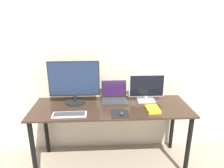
# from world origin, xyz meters

# --- Properties ---
(wall_back) EXTENTS (7.00, 0.05, 2.50)m
(wall_back) POSITION_xyz_m (0.00, 0.69, 1.25)
(wall_back) COLOR beige
(wall_back) RESTS_ON ground_plane
(desk) EXTENTS (1.80, 0.62, 0.77)m
(desk) POSITION_xyz_m (0.00, 0.31, 0.65)
(desk) COLOR #332319
(desk) RESTS_ON ground_plane
(monitor_left) EXTENTS (0.59, 0.23, 0.50)m
(monitor_left) POSITION_xyz_m (-0.42, 0.44, 1.03)
(monitor_left) COLOR black
(monitor_left) RESTS_ON desk
(monitor_right) EXTENTS (0.42, 0.15, 0.34)m
(monitor_right) POSITION_xyz_m (0.43, 0.44, 0.94)
(monitor_right) COLOR silver
(monitor_right) RESTS_ON desk
(laptop) EXTENTS (0.31, 0.23, 0.24)m
(laptop) POSITION_xyz_m (0.05, 0.49, 0.83)
(laptop) COLOR #333338
(laptop) RESTS_ON desk
(keyboard) EXTENTS (0.36, 0.13, 0.02)m
(keyboard) POSITION_xyz_m (-0.44, 0.12, 0.78)
(keyboard) COLOR silver
(keyboard) RESTS_ON desk
(mousepad) EXTENTS (0.18, 0.19, 0.00)m
(mousepad) POSITION_xyz_m (0.08, 0.12, 0.77)
(mousepad) COLOR black
(mousepad) RESTS_ON desk
(mouse) EXTENTS (0.04, 0.06, 0.03)m
(mouse) POSITION_xyz_m (0.10, 0.09, 0.79)
(mouse) COLOR #333333
(mouse) RESTS_ON mousepad
(book) EXTENTS (0.14, 0.19, 0.03)m
(book) POSITION_xyz_m (0.45, 0.18, 0.79)
(book) COLOR yellow
(book) RESTS_ON desk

